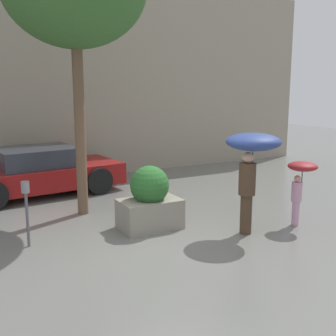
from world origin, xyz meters
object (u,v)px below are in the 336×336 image
at_px(person_adult, 252,153).
at_px(person_child, 301,177).
at_px(planter_box, 150,201).
at_px(parking_meter, 26,200).
at_px(parked_car_near, 37,172).

bearing_deg(person_adult, person_child, -20.25).
bearing_deg(planter_box, person_adult, -35.57).
bearing_deg(person_adult, planter_box, 131.37).
height_order(person_child, parking_meter, person_child).
bearing_deg(person_adult, parking_meter, 148.92).
relative_size(person_adult, person_child, 1.47).
distance_m(planter_box, parked_car_near, 4.09).
xyz_separation_m(person_adult, parked_car_near, (-2.97, 4.99, -0.97)).
bearing_deg(parking_meter, parked_car_near, 75.98).
bearing_deg(person_child, parked_car_near, 148.73).
bearing_deg(parked_car_near, planter_box, -166.19).
xyz_separation_m(person_child, parking_meter, (-5.05, 1.41, -0.15)).
bearing_deg(person_child, planter_box, 174.92).
height_order(person_adult, parking_meter, person_adult).
distance_m(person_adult, parked_car_near, 5.88).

